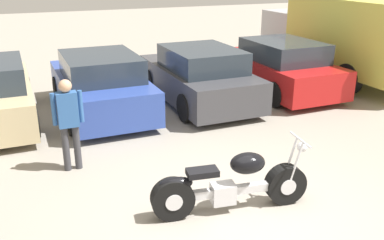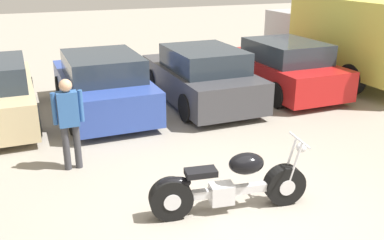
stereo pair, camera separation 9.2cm
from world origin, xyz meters
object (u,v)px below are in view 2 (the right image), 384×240
at_px(motorcycle, 228,185).
at_px(parked_car_dark_grey, 201,77).
at_px(parked_car_blue, 102,85).
at_px(person_standing, 69,117).
at_px(parked_car_red, 281,68).
at_px(delivery_truck, 352,35).

bearing_deg(motorcycle, parked_car_dark_grey, 71.08).
xyz_separation_m(parked_car_blue, person_standing, (-1.11, -2.88, 0.28)).
height_order(motorcycle, parked_car_dark_grey, parked_car_dark_grey).
distance_m(motorcycle, parked_car_red, 6.56).
relative_size(parked_car_dark_grey, person_standing, 2.55).
bearing_deg(parked_car_blue, motorcycle, -81.28).
relative_size(motorcycle, parked_car_dark_grey, 0.57).
distance_m(delivery_truck, person_standing, 9.27).
bearing_deg(parked_car_blue, person_standing, -111.09).
distance_m(parked_car_dark_grey, delivery_truck, 5.20).
bearing_deg(motorcycle, delivery_truck, 37.92).
xyz_separation_m(motorcycle, parked_car_red, (4.18, 5.05, 0.27)).
distance_m(parked_car_blue, person_standing, 3.10).
height_order(parked_car_blue, person_standing, person_standing).
relative_size(parked_car_dark_grey, parked_car_red, 1.00).
bearing_deg(parked_car_dark_grey, parked_car_red, 2.25).
xyz_separation_m(parked_car_dark_grey, person_standing, (-3.60, -2.69, 0.28)).
distance_m(parked_car_blue, parked_car_red, 4.97).
height_order(parked_car_dark_grey, person_standing, person_standing).
relative_size(motorcycle, parked_car_blue, 0.57).
bearing_deg(parked_car_blue, parked_car_dark_grey, -4.42).
bearing_deg(delivery_truck, motorcycle, -142.08).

